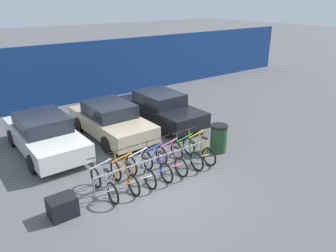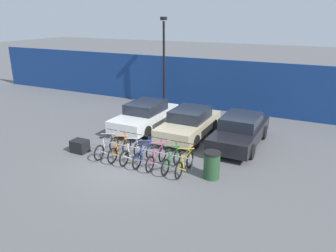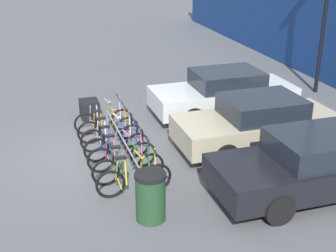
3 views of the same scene
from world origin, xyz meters
The scene contains 15 objects.
ground_plane centered at (0.00, 0.00, 0.00)m, with size 120.00×120.00×0.00m, color #59595B.
hoarding_wall centered at (0.00, 9.50, 1.58)m, with size 36.00×0.16×3.17m, color navy.
bike_rack centered at (0.43, 0.68, 0.49)m, with size 4.17×0.04×0.57m.
bicycle_silver centered at (-1.38, 0.53, 0.38)m, with size 0.68×1.71×1.05m.
bicycle_orange centered at (-0.71, 0.53, 0.38)m, with size 0.68×1.71×1.05m.
bicycle_white centered at (-0.15, 0.53, 0.38)m, with size 0.68×1.71×1.05m.
bicycle_blue centered at (0.45, 0.53, 0.38)m, with size 0.68×1.71×1.05m.
bicycle_pink centered at (1.03, 0.53, 0.38)m, with size 0.68×1.71×1.05m.
bicycle_green centered at (1.69, 0.53, 0.38)m, with size 0.68×1.71×1.05m.
bicycle_yellow centered at (2.24, 0.53, 0.38)m, with size 0.68×1.71×1.05m.
car_white centered at (-1.76, 4.42, 0.69)m, with size 1.91×4.49×1.40m.
car_beige centered at (0.84, 4.25, 0.69)m, with size 1.91×4.34×1.40m.
car_black centered at (3.36, 4.30, 0.69)m, with size 1.91×4.52×1.40m.
trash_bin centered at (3.29, 0.61, 0.52)m, with size 0.63×0.63×1.03m.
cargo_crate centered at (-2.68, 0.31, 0.28)m, with size 0.70×0.56×0.55m, color black.
Camera 1 is at (-4.80, -6.97, 5.31)m, focal length 35.00 mm.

